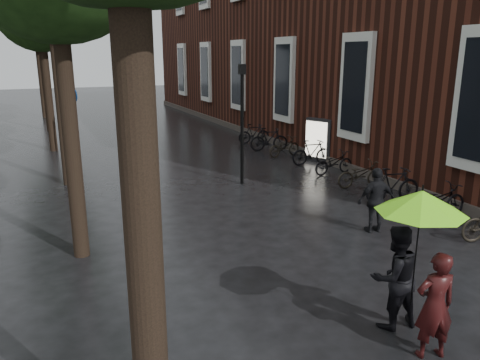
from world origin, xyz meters
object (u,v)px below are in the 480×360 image
parked_bicycles (333,163)px  pedestrian_walking (376,200)px  person_burgundy (435,306)px  person_black (394,277)px  ad_lightbox (319,140)px  lamp_post (242,113)px

parked_bicycles → pedestrian_walking: bearing=-114.1°
person_burgundy → person_black: size_ratio=0.95×
person_black → pedestrian_walking: 4.08m
pedestrian_walking → person_black: bearing=63.7°
parked_bicycles → ad_lightbox: ad_lightbox is taller
person_black → parked_bicycles: size_ratio=0.12×
person_black → lamp_post: 8.70m
person_black → lamp_post: size_ratio=0.44×
ad_lightbox → pedestrian_walking: bearing=-136.2°
person_black → pedestrian_walking: person_black is taller
parked_bicycles → person_burgundy: bearing=-117.1°
pedestrian_walking → ad_lightbox: bearing=-103.2°
parked_bicycles → lamp_post: size_ratio=3.59×
person_burgundy → lamp_post: bearing=-83.3°
person_burgundy → person_black: person_black is taller
person_black → parked_bicycles: bearing=-113.8°
person_black → ad_lightbox: size_ratio=0.97×
parked_bicycles → person_black: bearing=-119.2°
ad_lightbox → lamp_post: size_ratio=0.45×
person_burgundy → parked_bicycles: bearing=-102.6°
person_black → pedestrian_walking: bearing=-120.5°
parked_bicycles → ad_lightbox: 2.19m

